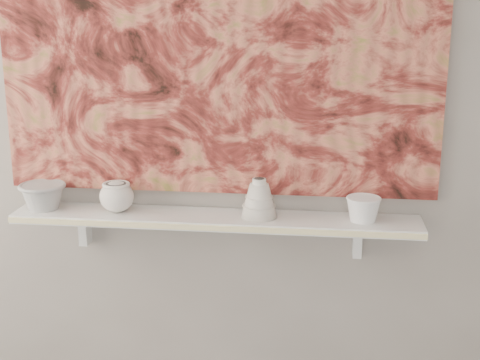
% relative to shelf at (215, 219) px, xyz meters
% --- Properties ---
extents(wall_back, '(3.60, 0.00, 3.60)m').
position_rel_shelf_xyz_m(wall_back, '(0.00, 0.09, 0.44)').
color(wall_back, gray).
rests_on(wall_back, floor).
extents(shelf, '(1.40, 0.18, 0.03)m').
position_rel_shelf_xyz_m(shelf, '(0.00, 0.00, 0.00)').
color(shelf, silver).
rests_on(shelf, wall_back).
extents(shelf_stripe, '(1.40, 0.01, 0.02)m').
position_rel_shelf_xyz_m(shelf_stripe, '(0.00, -0.09, 0.00)').
color(shelf_stripe, beige).
rests_on(shelf_stripe, shelf).
extents(bracket_left, '(0.03, 0.06, 0.12)m').
position_rel_shelf_xyz_m(bracket_left, '(-0.49, 0.06, -0.07)').
color(bracket_left, silver).
rests_on(bracket_left, wall_back).
extents(bracket_right, '(0.03, 0.06, 0.12)m').
position_rel_shelf_xyz_m(bracket_right, '(0.49, 0.06, -0.07)').
color(bracket_right, silver).
rests_on(bracket_right, wall_back).
extents(painting, '(1.50, 0.02, 1.10)m').
position_rel_shelf_xyz_m(painting, '(0.00, 0.08, 0.62)').
color(painting, maroon).
rests_on(painting, wall_back).
extents(house_motif, '(0.09, 0.00, 0.08)m').
position_rel_shelf_xyz_m(house_motif, '(0.45, 0.07, 0.32)').
color(house_motif, black).
rests_on(house_motif, painting).
extents(bowl_grey, '(0.21, 0.21, 0.09)m').
position_rel_shelf_xyz_m(bowl_grey, '(-0.61, 0.00, 0.06)').
color(bowl_grey, '#A0A09D').
rests_on(bowl_grey, shelf).
extents(cup_cream, '(0.12, 0.12, 0.11)m').
position_rel_shelf_xyz_m(cup_cream, '(-0.34, 0.00, 0.07)').
color(cup_cream, silver).
rests_on(cup_cream, shelf).
extents(bell_vessel, '(0.16, 0.16, 0.14)m').
position_rel_shelf_xyz_m(bell_vessel, '(0.15, 0.00, 0.08)').
color(bell_vessel, beige).
rests_on(bell_vessel, shelf).
extents(bowl_white, '(0.13, 0.13, 0.08)m').
position_rel_shelf_xyz_m(bowl_white, '(0.50, 0.00, 0.06)').
color(bowl_white, white).
rests_on(bowl_white, shelf).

